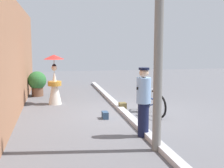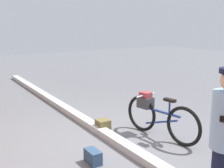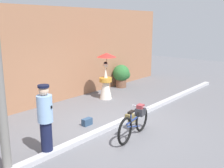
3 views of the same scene
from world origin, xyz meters
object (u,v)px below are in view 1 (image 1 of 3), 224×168
at_px(person_officer, 144,100).
at_px(backpack_spare, 105,115).
at_px(bicycle_near_officer, 151,101).
at_px(utility_pole, 159,33).
at_px(potted_plant_by_door, 38,82).
at_px(person_with_parasol, 55,80).
at_px(backpack_on_pavement, 123,106).

distance_m(person_officer, backpack_spare, 2.07).
bearing_deg(bicycle_near_officer, utility_pole, 163.18).
distance_m(bicycle_near_officer, utility_pole, 3.78).
xyz_separation_m(bicycle_near_officer, person_officer, (-2.13, 0.92, 0.46)).
relative_size(potted_plant_by_door, backpack_spare, 3.41).
bearing_deg(utility_pole, potted_plant_by_door, 20.88).
distance_m(backpack_spare, utility_pole, 3.65).
bearing_deg(backpack_spare, person_officer, -162.22).
relative_size(person_with_parasol, backpack_on_pavement, 7.43).
distance_m(potted_plant_by_door, utility_pole, 7.78).
xyz_separation_m(bicycle_near_officer, backpack_on_pavement, (0.76, 0.72, -0.29)).
distance_m(potted_plant_by_door, backpack_on_pavement, 4.38).
relative_size(bicycle_near_officer, person_officer, 1.01).
relative_size(bicycle_near_officer, backpack_on_pavement, 6.83).
relative_size(person_officer, potted_plant_by_door, 1.57).
bearing_deg(backpack_spare, backpack_on_pavement, -36.65).
bearing_deg(backpack_on_pavement, bicycle_near_officer, -136.81).
bearing_deg(backpack_on_pavement, person_with_parasol, 58.41).
bearing_deg(backpack_spare, potted_plant_by_door, 26.32).
bearing_deg(person_officer, person_with_parasol, 25.35).
bearing_deg(bicycle_near_officer, backpack_on_pavement, 43.19).
height_order(bicycle_near_officer, backpack_spare, bicycle_near_officer).
height_order(bicycle_near_officer, utility_pole, utility_pole).
bearing_deg(utility_pole, person_with_parasol, 21.06).
height_order(person_officer, potted_plant_by_door, person_officer).
bearing_deg(potted_plant_by_door, bicycle_near_officer, -137.76).
relative_size(person_with_parasol, utility_pole, 0.38).
xyz_separation_m(backpack_spare, utility_pole, (-2.78, -0.57, 2.29)).
xyz_separation_m(person_with_parasol, backpack_on_pavement, (-1.36, -2.22, -0.76)).
xyz_separation_m(person_with_parasol, potted_plant_by_door, (1.87, 0.69, -0.30)).
bearing_deg(potted_plant_by_door, person_officer, -156.13).
bearing_deg(potted_plant_by_door, person_with_parasol, -159.62).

